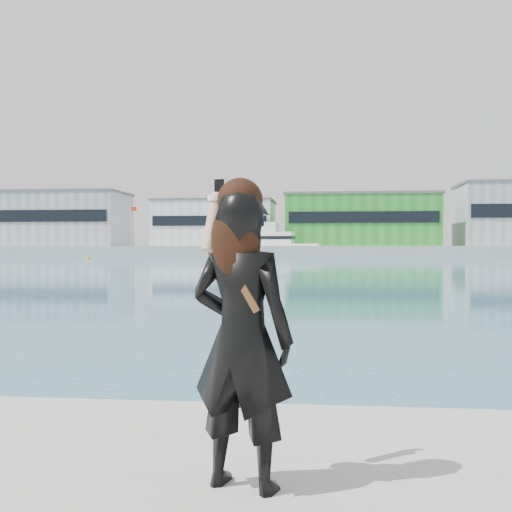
{
  "coord_description": "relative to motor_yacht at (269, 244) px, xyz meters",
  "views": [
    {
      "loc": [
        0.69,
        -4.11,
        2.07
      ],
      "look_at": [
        0.26,
        -0.1,
        2.01
      ],
      "focal_mm": 45.0,
      "sensor_mm": 36.0,
      "label": 1
    }
  ],
  "objects": [
    {
      "name": "far_quay",
      "position": [
        9.7,
        13.73,
        -1.38
      ],
      "size": [
        320.0,
        40.0,
        2.0
      ],
      "primitive_type": "cube",
      "color": "#9E9E99",
      "rests_on": "ground"
    },
    {
      "name": "warehouse_white",
      "position": [
        -12.3,
        11.71,
        4.38
      ],
      "size": [
        24.48,
        15.35,
        9.5
      ],
      "color": "silver",
      "rests_on": "far_quay"
    },
    {
      "name": "flagpole_left",
      "position": [
        -28.2,
        4.73,
        4.16
      ],
      "size": [
        1.28,
        0.16,
        8.0
      ],
      "color": "silver",
      "rests_on": "far_quay"
    },
    {
      "name": "warehouse_grey_left",
      "position": [
        -45.3,
        11.71,
        5.38
      ],
      "size": [
        26.52,
        16.36,
        11.5
      ],
      "color": "gray",
      "rests_on": "far_quay"
    },
    {
      "name": "motor_yacht",
      "position": [
        0.0,
        0.0,
        0.0
      ],
      "size": [
        18.62,
        7.22,
        8.47
      ],
      "rotation": [
        0.0,
        0.0,
        -0.12
      ],
      "color": "white",
      "rests_on": "ground"
    },
    {
      "name": "woman",
      "position": [
        9.96,
        -117.08,
        -0.75
      ],
      "size": [
        0.65,
        0.52,
        1.64
      ],
      "rotation": [
        0.0,
        0.0,
        2.84
      ],
      "color": "black",
      "rests_on": "near_quay"
    },
    {
      "name": "warehouse_green",
      "position": [
        17.7,
        11.71,
        4.88
      ],
      "size": [
        30.6,
        16.36,
        10.5
      ],
      "color": "#228B25",
      "rests_on": "far_quay"
    },
    {
      "name": "buoy_far",
      "position": [
        -26.8,
        -22.67,
        -2.38
      ],
      "size": [
        0.5,
        0.5,
        0.5
      ],
      "primitive_type": "sphere",
      "color": "yellow",
      "rests_on": "ground"
    },
    {
      "name": "flagpole_right",
      "position": [
        31.8,
        4.73,
        4.16
      ],
      "size": [
        1.28,
        0.16,
        8.0
      ],
      "color": "silver",
      "rests_on": "far_quay"
    }
  ]
}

